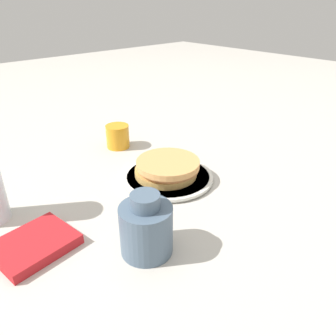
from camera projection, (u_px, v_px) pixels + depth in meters
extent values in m
plane|color=#BCB7AD|center=(183.00, 180.00, 0.83)|extent=(4.00, 4.00, 0.00)
cylinder|color=silver|center=(168.00, 177.00, 0.84)|extent=(0.21, 0.21, 0.01)
cylinder|color=silver|center=(168.00, 177.00, 0.84)|extent=(0.23, 0.23, 0.01)
cylinder|color=tan|center=(166.00, 172.00, 0.83)|extent=(0.16, 0.16, 0.02)
cylinder|color=#C17C47|center=(168.00, 166.00, 0.83)|extent=(0.16, 0.16, 0.01)
cylinder|color=tan|center=(168.00, 163.00, 0.81)|extent=(0.16, 0.16, 0.01)
cylinder|color=orange|center=(118.00, 136.00, 1.00)|extent=(0.07, 0.07, 0.07)
cylinder|color=#4C6075|center=(146.00, 230.00, 0.58)|extent=(0.10, 0.10, 0.09)
cylinder|color=#4C6075|center=(145.00, 201.00, 0.56)|extent=(0.05, 0.05, 0.03)
cube|color=red|center=(34.00, 244.00, 0.61)|extent=(0.15, 0.13, 0.02)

